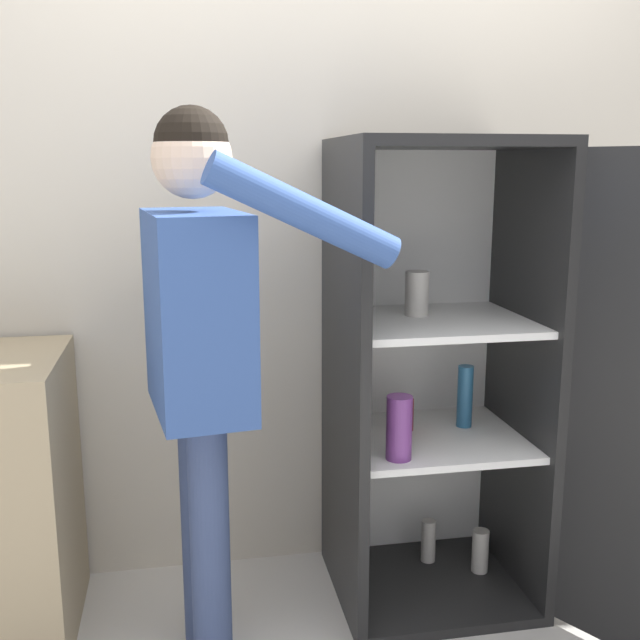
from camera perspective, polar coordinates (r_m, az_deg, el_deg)
name	(u,v)px	position (r m, az deg, el deg)	size (l,w,h in m)	color
wall_back	(321,231)	(2.78, 0.10, 6.77)	(7.00, 0.06, 2.55)	beige
refrigerator	(478,384)	(2.58, 11.95, -4.78)	(1.06, 1.19, 1.60)	black
person	(201,327)	(2.18, -9.06, -0.56)	(0.70, 0.60, 1.68)	#384770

